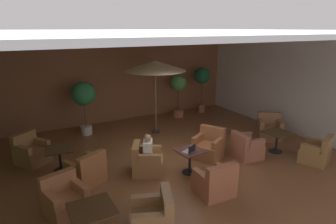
{
  "coord_description": "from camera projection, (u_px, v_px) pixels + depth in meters",
  "views": [
    {
      "loc": [
        -3.82,
        -6.49,
        3.76
      ],
      "look_at": [
        0.0,
        0.46,
        1.4
      ],
      "focal_mm": 30.37,
      "sensor_mm": 36.0,
      "label": 1
    }
  ],
  "objects": [
    {
      "name": "armchair_front_left_south",
      "position": [
        208.0,
        147.0,
        8.51
      ],
      "size": [
        1.07,
        1.06,
        0.9
      ],
      "color": "#9D5E38",
      "rests_on": "ground_plane"
    },
    {
      "name": "armchair_front_left_north",
      "position": [
        147.0,
        162.0,
        7.57
      ],
      "size": [
        1.04,
        1.01,
        0.83
      ],
      "color": "#9B6A3F",
      "rests_on": "ground_plane"
    },
    {
      "name": "cafe_table_mid_center",
      "position": [
        277.0,
        137.0,
        8.84
      ],
      "size": [
        0.78,
        0.78,
        0.66
      ],
      "color": "black",
      "rests_on": "ground_plane"
    },
    {
      "name": "cafe_table_front_left",
      "position": [
        190.0,
        156.0,
        7.54
      ],
      "size": [
        0.73,
        0.73,
        0.66
      ],
      "color": "black",
      "rests_on": "ground_plane"
    },
    {
      "name": "potted_tree_mid_right",
      "position": [
        202.0,
        79.0,
        12.77
      ],
      "size": [
        0.71,
        0.71,
        2.06
      ],
      "color": "#A86745",
      "rests_on": "ground_plane"
    },
    {
      "name": "wall_right_plain",
      "position": [
        298.0,
        85.0,
        10.09
      ],
      "size": [
        0.08,
        9.28,
        3.63
      ],
      "primitive_type": "cube",
      "color": "silver",
      "rests_on": "ground_plane"
    },
    {
      "name": "armchair_front_left_east",
      "position": [
        215.0,
        183.0,
        6.59
      ],
      "size": [
        0.83,
        0.82,
        0.86
      ],
      "color": "#9E583B",
      "rests_on": "ground_plane"
    },
    {
      "name": "wall_back_brick",
      "position": [
        119.0,
        77.0,
        11.63
      ],
      "size": [
        10.16,
        0.08,
        3.63
      ],
      "primitive_type": "cube",
      "color": "brown",
      "rests_on": "ground_plane"
    },
    {
      "name": "cafe_table_front_right",
      "position": [
        59.0,
        154.0,
        7.65
      ],
      "size": [
        0.77,
        0.77,
        0.66
      ],
      "color": "black",
      "rests_on": "ground_plane"
    },
    {
      "name": "potted_tree_left_corner",
      "position": [
        178.0,
        88.0,
        12.15
      ],
      "size": [
        0.69,
        0.69,
        1.85
      ],
      "color": "#A56040",
      "rests_on": "ground_plane"
    },
    {
      "name": "patio_umbrella_tall_red",
      "position": [
        155.0,
        66.0,
        9.91
      ],
      "size": [
        2.19,
        2.19,
        2.66
      ],
      "color": "#2D2D2D",
      "rests_on": "ground_plane"
    },
    {
      "name": "armchair_rear_right_south",
      "position": [
        65.0,
        200.0,
        5.91
      ],
      "size": [
        0.96,
        0.95,
        0.84
      ],
      "color": "#A2643F",
      "rests_on": "ground_plane"
    },
    {
      "name": "armchair_rear_right_east",
      "position": [
        153.0,
        219.0,
        5.31
      ],
      "size": [
        1.01,
        1.0,
        0.87
      ],
      "color": "#92633B",
      "rests_on": "ground_plane"
    },
    {
      "name": "armchair_front_right_east",
      "position": [
        31.0,
        152.0,
        8.14
      ],
      "size": [
        1.05,
        1.05,
        0.88
      ],
      "color": "#99683F",
      "rests_on": "ground_plane"
    },
    {
      "name": "armchair_mid_center_south",
      "position": [
        246.0,
        148.0,
        8.47
      ],
      "size": [
        0.81,
        0.8,
        0.8
      ],
      "color": "#9A5C44",
      "rests_on": "ground_plane"
    },
    {
      "name": "armchair_mid_center_north",
      "position": [
        316.0,
        152.0,
        8.19
      ],
      "size": [
        0.98,
        0.95,
        0.83
      ],
      "color": "olive",
      "rests_on": "ground_plane"
    },
    {
      "name": "cafe_table_rear_right",
      "position": [
        92.0,
        214.0,
        5.11
      ],
      "size": [
        0.79,
        0.79,
        0.66
      ],
      "color": "black",
      "rests_on": "ground_plane"
    },
    {
      "name": "armchair_front_right_north",
      "position": [
        86.0,
        171.0,
        7.08
      ],
      "size": [
        1.02,
        1.01,
        0.85
      ],
      "color": "#9E6138",
      "rests_on": "ground_plane"
    },
    {
      "name": "ceiling_slab",
      "position": [
        177.0,
        32.0,
        7.24
      ],
      "size": [
        10.16,
        9.28,
        0.06
      ],
      "primitive_type": "cube",
      "color": "silver",
      "rests_on": "wall_back_brick"
    },
    {
      "name": "ground_plane",
      "position": [
        176.0,
        162.0,
        8.29
      ],
      "size": [
        10.16,
        9.28,
        0.02
      ],
      "primitive_type": "cube",
      "color": "brown"
    },
    {
      "name": "iced_drink_cup",
      "position": [
        192.0,
        148.0,
        7.49
      ],
      "size": [
        0.08,
        0.08,
        0.11
      ],
      "primitive_type": "cylinder",
      "color": "white",
      "rests_on": "cafe_table_front_left"
    },
    {
      "name": "armchair_mid_center_east",
      "position": [
        269.0,
        129.0,
        9.97
      ],
      "size": [
        1.06,
        1.05,
        0.88
      ],
      "color": "#926341",
      "rests_on": "ground_plane"
    },
    {
      "name": "patron_blue_shirt",
      "position": [
        148.0,
        148.0,
        7.46
      ],
      "size": [
        0.39,
        0.46,
        0.67
      ],
      "color": "silver",
      "rests_on": "ground_plane"
    },
    {
      "name": "open_laptop",
      "position": [
        190.0,
        150.0,
        7.37
      ],
      "size": [
        0.37,
        0.32,
        0.2
      ],
      "color": "#9EA0A5",
      "rests_on": "cafe_table_front_left"
    },
    {
      "name": "potted_tree_mid_left",
      "position": [
        84.0,
        97.0,
        10.04
      ],
      "size": [
        0.84,
        0.84,
        1.95
      ],
      "color": "beige",
      "rests_on": "ground_plane"
    }
  ]
}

